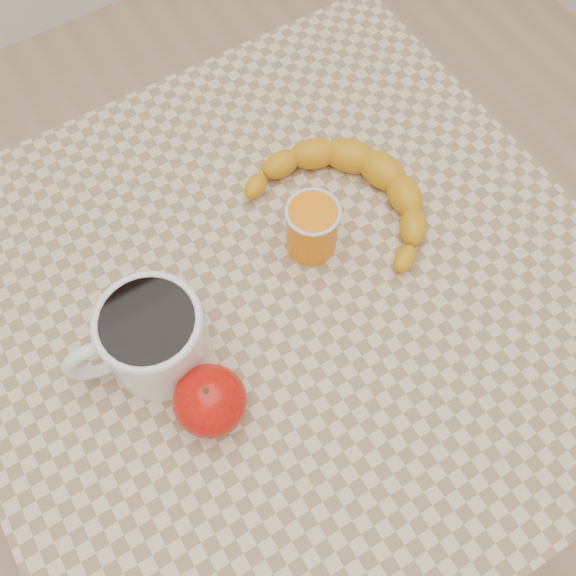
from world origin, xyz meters
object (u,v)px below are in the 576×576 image
coffee_mug (151,337)px  apple (210,401)px  banana (349,197)px  table (288,322)px  orange_juice_glass (312,228)px

coffee_mug → apple: size_ratio=1.79×
coffee_mug → banana: coffee_mug is taller
coffee_mug → apple: (0.02, -0.09, -0.02)m
table → banana: size_ratio=2.36×
coffee_mug → orange_juice_glass: 0.24m
banana → table: bearing=-171.5°
coffee_mug → apple: 0.10m
coffee_mug → banana: (0.31, 0.05, -0.03)m
orange_juice_glass → apple: (-0.21, -0.12, -0.00)m
table → banana: (0.14, 0.07, 0.11)m
table → orange_juice_glass: (0.06, 0.05, 0.13)m
table → coffee_mug: coffee_mug is taller
orange_juice_glass → banana: bearing=17.5°
table → apple: size_ratio=8.22×
apple → orange_juice_glass: bearing=30.4°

